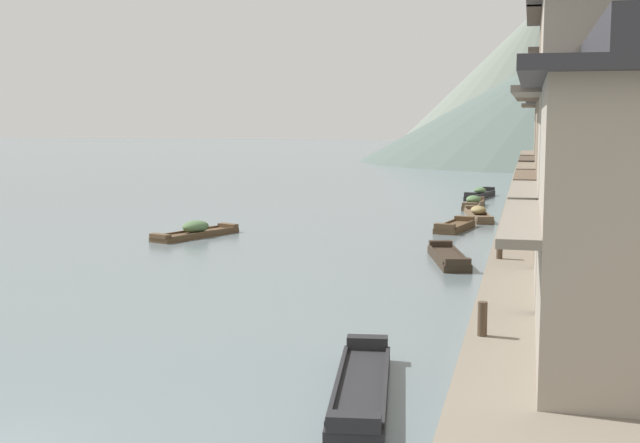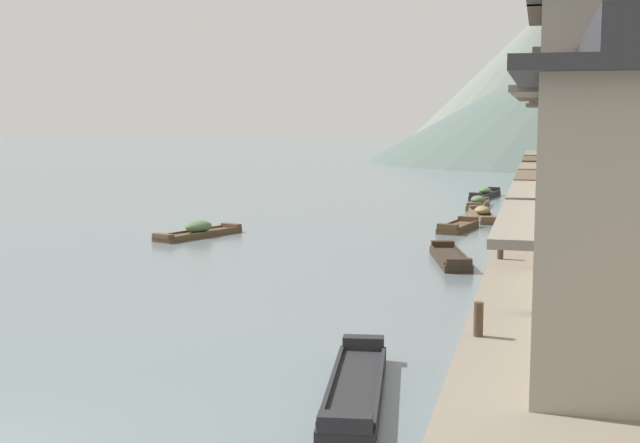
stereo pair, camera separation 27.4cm
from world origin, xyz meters
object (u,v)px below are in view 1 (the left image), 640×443
(house_waterfront_narrow, at_px, (607,158))
(house_waterfront_tall, at_px, (613,125))
(boat_moored_second, at_px, (362,389))
(house_waterfront_end, at_px, (577,122))
(boat_moored_third, at_px, (455,227))
(boat_midriver_drifting, at_px, (478,214))
(boat_moored_far, at_px, (480,194))
(house_waterfront_far, at_px, (582,151))
(mooring_post_dock_mid, at_px, (500,247))
(boat_moored_nearest, at_px, (196,231))
(boat_midriver_upstream, at_px, (448,258))
(mooring_post_dock_near, at_px, (482,319))
(boat_upstream_distant, at_px, (473,203))

(house_waterfront_narrow, bearing_deg, house_waterfront_tall, -93.36)
(boat_moored_second, height_order, house_waterfront_end, house_waterfront_end)
(boat_moored_third, relative_size, boat_midriver_drifting, 0.66)
(boat_moored_far, xyz_separation_m, house_waterfront_far, (5.42, -15.12, 3.43))
(boat_moored_far, distance_m, house_waterfront_tall, 28.01)
(boat_moored_second, xyz_separation_m, mooring_post_dock_mid, (2.05, 12.68, 0.85))
(boat_moored_nearest, height_order, house_waterfront_tall, house_waterfront_tall)
(boat_moored_nearest, bearing_deg, boat_midriver_drifting, 41.13)
(boat_moored_second, distance_m, boat_midriver_upstream, 15.44)
(mooring_post_dock_mid, bearing_deg, house_waterfront_narrow, 60.83)
(boat_moored_nearest, relative_size, house_waterfront_far, 0.76)
(boat_moored_nearest, relative_size, mooring_post_dock_mid, 6.27)
(house_waterfront_far, bearing_deg, boat_moored_third, -166.44)
(boat_moored_third, bearing_deg, boat_moored_far, 89.25)
(boat_moored_second, height_order, mooring_post_dock_near, mooring_post_dock_near)
(boat_upstream_distant, xyz_separation_m, house_waterfront_end, (5.50, -2.46, 4.71))
(boat_moored_far, distance_m, mooring_post_dock_near, 38.35)
(mooring_post_dock_mid, bearing_deg, boat_moored_third, 101.68)
(house_waterfront_end, distance_m, mooring_post_dock_mid, 20.36)
(boat_moored_second, distance_m, house_waterfront_narrow, 20.59)
(boat_midriver_drifting, relative_size, mooring_post_dock_mid, 7.57)
(boat_upstream_distant, height_order, house_waterfront_tall, house_waterfront_tall)
(boat_midriver_drifting, distance_m, house_waterfront_narrow, 11.93)
(house_waterfront_end, bearing_deg, boat_moored_third, -125.50)
(boat_midriver_drifting, distance_m, mooring_post_dock_mid, 16.91)
(house_waterfront_tall, relative_size, mooring_post_dock_mid, 11.74)
(boat_upstream_distant, bearing_deg, mooring_post_dock_mid, -84.22)
(boat_moored_third, bearing_deg, boat_midriver_upstream, -86.54)
(boat_moored_second, height_order, house_waterfront_far, house_waterfront_far)
(boat_moored_third, relative_size, house_waterfront_far, 0.61)
(boat_moored_far, height_order, house_waterfront_tall, house_waterfront_tall)
(house_waterfront_narrow, relative_size, house_waterfront_end, 0.75)
(boat_midriver_drifting, distance_m, house_waterfront_far, 7.02)
(boat_midriver_drifting, bearing_deg, mooring_post_dock_near, -86.50)
(boat_midriver_upstream, bearing_deg, mooring_post_dock_mid, -55.74)
(boat_moored_far, relative_size, house_waterfront_tall, 0.59)
(boat_moored_nearest, bearing_deg, boat_moored_second, -59.89)
(boat_moored_second, bearing_deg, house_waterfront_end, 80.70)
(boat_moored_far, distance_m, boat_upstream_distant, 6.05)
(boat_upstream_distant, height_order, house_waterfront_narrow, house_waterfront_narrow)
(mooring_post_dock_near, bearing_deg, boat_midriver_drifting, 93.50)
(boat_moored_second, xyz_separation_m, house_waterfront_tall, (5.50, 13.87, 4.79))
(boat_moored_third, relative_size, house_waterfront_narrow, 0.57)
(mooring_post_dock_mid, bearing_deg, house_waterfront_end, 80.62)
(house_waterfront_narrow, xyz_separation_m, house_waterfront_far, (-0.57, 6.33, 0.00))
(boat_moored_second, relative_size, mooring_post_dock_near, 7.21)
(boat_moored_nearest, relative_size, house_waterfront_narrow, 0.71)
(house_waterfront_tall, bearing_deg, boat_upstream_distant, 105.18)
(house_waterfront_far, height_order, house_waterfront_end, house_waterfront_end)
(house_waterfront_tall, height_order, mooring_post_dock_mid, house_waterfront_tall)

